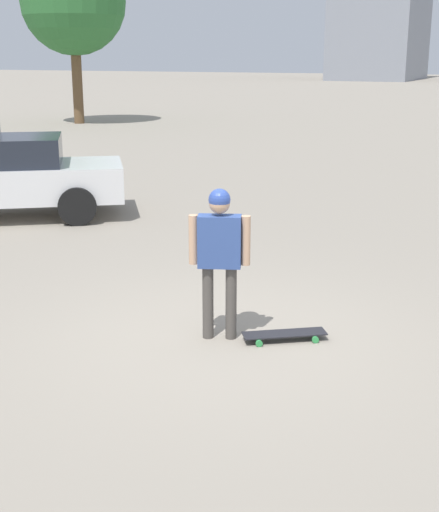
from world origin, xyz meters
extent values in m
plane|color=gray|center=(0.00, 0.00, 0.00)|extent=(220.00, 220.00, 0.00)
cylinder|color=#4C4742|center=(0.12, 0.04, 0.40)|extent=(0.12, 0.12, 0.80)
cylinder|color=#4C4742|center=(-0.12, -0.04, 0.40)|extent=(0.12, 0.12, 0.80)
cube|color=#334C8C|center=(0.00, 0.00, 1.08)|extent=(0.49, 0.35, 0.55)
cylinder|color=tan|center=(0.26, 0.10, 1.09)|extent=(0.10, 0.10, 0.53)
cylinder|color=tan|center=(-0.26, -0.10, 1.09)|extent=(0.10, 0.10, 0.53)
sphere|color=tan|center=(0.00, 0.00, 1.49)|extent=(0.22, 0.22, 0.22)
sphere|color=#2D4799|center=(0.00, 0.00, 1.52)|extent=(0.23, 0.23, 0.23)
cube|color=#232328|center=(-0.67, -0.22, 0.08)|extent=(0.87, 0.69, 0.01)
cylinder|color=green|center=(-0.48, 0.05, 0.04)|extent=(0.08, 0.07, 0.07)
cylinder|color=green|center=(-0.34, -0.16, 0.04)|extent=(0.08, 0.07, 0.07)
cylinder|color=green|center=(-0.99, -0.29, 0.04)|extent=(0.08, 0.07, 0.07)
cylinder|color=green|center=(-0.85, -0.50, 0.04)|extent=(0.08, 0.07, 0.07)
cube|color=silver|center=(6.18, -3.69, 0.67)|extent=(4.66, 4.00, 0.65)
cube|color=#1E232D|center=(6.09, -3.75, 1.25)|extent=(2.55, 2.45, 0.52)
cylinder|color=black|center=(4.55, -3.75, 0.34)|extent=(0.68, 0.56, 0.69)
cylinder|color=black|center=(5.56, -5.20, 0.34)|extent=(0.68, 0.56, 0.69)
cylinder|color=brown|center=(16.20, -20.10, 1.79)|extent=(0.44, 0.44, 3.58)
sphere|color=#2D6B33|center=(16.20, -20.10, 5.15)|extent=(4.49, 4.49, 4.49)
camera|label=1|loc=(-3.02, 6.54, 2.96)|focal=50.00mm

